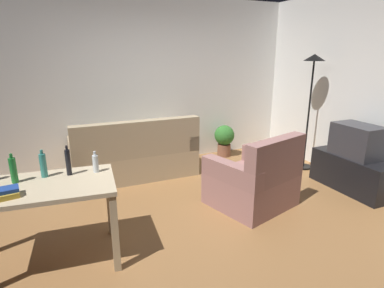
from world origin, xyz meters
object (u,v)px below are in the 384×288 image
at_px(couch, 135,157).
at_px(bottle_green, 13,170).
at_px(tv, 357,141).
at_px(bottle_dark, 68,162).
at_px(armchair, 255,181).
at_px(book_stack, 2,194).
at_px(torchiere_lamp, 312,81).
at_px(potted_plant, 224,138).
at_px(tv_stand, 352,173).
at_px(bottle_tall, 43,165).
at_px(desk, 43,196).
at_px(bottle_clear, 96,163).

xyz_separation_m(couch, bottle_green, (-1.41, -1.59, 0.57)).
bearing_deg(tv, bottle_dark, 88.66).
relative_size(tv, bottle_green, 2.28).
height_order(armchair, book_stack, armchair).
distance_m(bottle_green, book_stack, 0.32).
xyz_separation_m(torchiere_lamp, potted_plant, (-0.90, 1.07, -1.08)).
bearing_deg(tv_stand, bottle_tall, 88.09).
relative_size(couch, bottle_green, 6.95).
distance_m(torchiere_lamp, desk, 4.02).
distance_m(tv_stand, tv, 0.46).
bearing_deg(tv, couch, 57.46).
xyz_separation_m(tv_stand, potted_plant, (-0.90, 1.99, 0.09)).
bearing_deg(bottle_tall, potted_plant, 32.67).
bearing_deg(book_stack, torchiere_lamp, 15.51).
height_order(armchair, bottle_green, bottle_green).
distance_m(armchair, book_stack, 2.66).
xyz_separation_m(bottle_clear, book_stack, (-0.74, -0.28, -0.05)).
distance_m(tv_stand, desk, 3.85).
distance_m(torchiere_lamp, bottle_dark, 3.73).
bearing_deg(potted_plant, bottle_green, -148.74).
bearing_deg(tv_stand, bottle_green, 88.80).
height_order(tv, potted_plant, tv).
bearing_deg(armchair, bottle_tall, -15.88).
height_order(bottle_dark, bottle_clear, bottle_dark).
relative_size(tv, armchair, 0.55).
height_order(tv_stand, tv, tv).
height_order(desk, bottle_dark, bottle_dark).
relative_size(tv_stand, bottle_dark, 3.92).
distance_m(desk, bottle_dark, 0.36).
relative_size(bottle_green, bottle_tall, 1.02).
bearing_deg(bottle_clear, book_stack, -159.35).
xyz_separation_m(tv, bottle_clear, (-3.37, 0.06, 0.15)).
bearing_deg(bottle_tall, book_stack, -130.78).
height_order(desk, armchair, armchair).
xyz_separation_m(tv_stand, armchair, (-1.51, 0.14, 0.08)).
relative_size(bottle_green, book_stack, 1.05).
relative_size(desk, potted_plant, 2.21).
relative_size(potted_plant, armchair, 0.52).
bearing_deg(bottle_tall, bottle_clear, -8.15).
height_order(tv_stand, desk, desk).
relative_size(tv_stand, bottle_green, 4.19).
bearing_deg(bottle_clear, bottle_green, 178.22).
height_order(couch, desk, couch).
bearing_deg(couch, potted_plant, -169.71).
height_order(potted_plant, armchair, armchair).
bearing_deg(bottle_dark, armchair, 1.45).
bearing_deg(torchiere_lamp, tv, -89.78).
bearing_deg(desk, potted_plant, 40.19).
xyz_separation_m(couch, armchair, (1.12, -1.54, 0.01)).
xyz_separation_m(armchair, bottle_green, (-2.53, -0.05, 0.56)).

